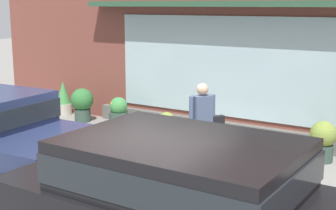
{
  "coord_description": "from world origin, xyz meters",
  "views": [
    {
      "loc": [
        4.61,
        -6.44,
        2.88
      ],
      "look_at": [
        -0.38,
        1.2,
        1.0
      ],
      "focal_mm": 52.26,
      "sensor_mm": 36.0,
      "label": 1
    }
  ],
  "objects_px": {
    "fire_hydrant": "(249,153)",
    "potted_plant_window_right": "(167,123)",
    "potted_plant_near_hydrant": "(63,99)",
    "potted_plant_window_left": "(82,103)",
    "potted_plant_window_center": "(119,112)",
    "potted_plant_corner_tall": "(323,140)",
    "pedestrian_with_handbag": "(203,120)",
    "parked_car_black": "(193,203)"
  },
  "relations": [
    {
      "from": "potted_plant_window_right",
      "to": "pedestrian_with_handbag",
      "type": "bearing_deg",
      "value": -41.47
    },
    {
      "from": "potted_plant_window_left",
      "to": "parked_car_black",
      "type": "bearing_deg",
      "value": -38.4
    },
    {
      "from": "parked_car_black",
      "to": "potted_plant_window_right",
      "type": "height_order",
      "value": "parked_car_black"
    },
    {
      "from": "potted_plant_corner_tall",
      "to": "potted_plant_window_left",
      "type": "bearing_deg",
      "value": -179.26
    },
    {
      "from": "pedestrian_with_handbag",
      "to": "potted_plant_window_right",
      "type": "relative_size",
      "value": 3.0
    },
    {
      "from": "fire_hydrant",
      "to": "potted_plant_corner_tall",
      "type": "height_order",
      "value": "fire_hydrant"
    },
    {
      "from": "potted_plant_near_hydrant",
      "to": "potted_plant_window_center",
      "type": "bearing_deg",
      "value": -7.04
    },
    {
      "from": "fire_hydrant",
      "to": "pedestrian_with_handbag",
      "type": "xyz_separation_m",
      "value": [
        -0.86,
        -0.05,
        0.47
      ]
    },
    {
      "from": "pedestrian_with_handbag",
      "to": "fire_hydrant",
      "type": "bearing_deg",
      "value": -54.85
    },
    {
      "from": "fire_hydrant",
      "to": "potted_plant_corner_tall",
      "type": "relative_size",
      "value": 1.09
    },
    {
      "from": "pedestrian_with_handbag",
      "to": "parked_car_black",
      "type": "relative_size",
      "value": 0.36
    },
    {
      "from": "pedestrian_with_handbag",
      "to": "potted_plant_window_left",
      "type": "height_order",
      "value": "pedestrian_with_handbag"
    },
    {
      "from": "potted_plant_window_left",
      "to": "potted_plant_corner_tall",
      "type": "bearing_deg",
      "value": 0.74
    },
    {
      "from": "potted_plant_window_left",
      "to": "potted_plant_window_center",
      "type": "bearing_deg",
      "value": 3.29
    },
    {
      "from": "fire_hydrant",
      "to": "parked_car_black",
      "type": "xyz_separation_m",
      "value": [
        0.79,
        -3.22,
        0.44
      ]
    },
    {
      "from": "potted_plant_corner_tall",
      "to": "potted_plant_near_hydrant",
      "type": "xyz_separation_m",
      "value": [
        -6.91,
        0.24,
        0.0
      ]
    },
    {
      "from": "fire_hydrant",
      "to": "potted_plant_window_center",
      "type": "relative_size",
      "value": 1.17
    },
    {
      "from": "potted_plant_corner_tall",
      "to": "potted_plant_window_right",
      "type": "bearing_deg",
      "value": 179.72
    },
    {
      "from": "fire_hydrant",
      "to": "potted_plant_window_center",
      "type": "distance_m",
      "value": 4.33
    },
    {
      "from": "fire_hydrant",
      "to": "potted_plant_window_right",
      "type": "height_order",
      "value": "fire_hydrant"
    },
    {
      "from": "potted_plant_corner_tall",
      "to": "potted_plant_window_center",
      "type": "xyz_separation_m",
      "value": [
        -4.84,
        -0.01,
        -0.07
      ]
    },
    {
      "from": "fire_hydrant",
      "to": "potted_plant_window_right",
      "type": "xyz_separation_m",
      "value": [
        -2.7,
        1.58,
        -0.17
      ]
    },
    {
      "from": "fire_hydrant",
      "to": "potted_plant_window_left",
      "type": "distance_m",
      "value": 5.36
    },
    {
      "from": "fire_hydrant",
      "to": "parked_car_black",
      "type": "relative_size",
      "value": 0.19
    },
    {
      "from": "fire_hydrant",
      "to": "pedestrian_with_handbag",
      "type": "distance_m",
      "value": 0.98
    },
    {
      "from": "pedestrian_with_handbag",
      "to": "potted_plant_window_right",
      "type": "height_order",
      "value": "pedestrian_with_handbag"
    },
    {
      "from": "potted_plant_corner_tall",
      "to": "potted_plant_window_right",
      "type": "xyz_separation_m",
      "value": [
        -3.49,
        0.02,
        -0.16
      ]
    },
    {
      "from": "potted_plant_window_center",
      "to": "potted_plant_corner_tall",
      "type": "bearing_deg",
      "value": 0.15
    },
    {
      "from": "parked_car_black",
      "to": "potted_plant_corner_tall",
      "type": "height_order",
      "value": "parked_car_black"
    },
    {
      "from": "pedestrian_with_handbag",
      "to": "potted_plant_corner_tall",
      "type": "relative_size",
      "value": 2.01
    },
    {
      "from": "parked_car_black",
      "to": "potted_plant_window_right",
      "type": "relative_size",
      "value": 8.41
    },
    {
      "from": "parked_car_black",
      "to": "potted_plant_window_center",
      "type": "distance_m",
      "value": 6.81
    },
    {
      "from": "parked_car_black",
      "to": "potted_plant_window_center",
      "type": "height_order",
      "value": "parked_car_black"
    },
    {
      "from": "potted_plant_window_left",
      "to": "potted_plant_near_hydrant",
      "type": "bearing_deg",
      "value": 161.74
    },
    {
      "from": "parked_car_black",
      "to": "potted_plant_corner_tall",
      "type": "distance_m",
      "value": 4.8
    },
    {
      "from": "potted_plant_window_center",
      "to": "pedestrian_with_handbag",
      "type": "bearing_deg",
      "value": -26.56
    },
    {
      "from": "potted_plant_near_hydrant",
      "to": "potted_plant_window_left",
      "type": "bearing_deg",
      "value": -18.26
    },
    {
      "from": "potted_plant_near_hydrant",
      "to": "potted_plant_window_left",
      "type": "height_order",
      "value": "potted_plant_near_hydrant"
    },
    {
      "from": "potted_plant_window_center",
      "to": "potted_plant_window_right",
      "type": "relative_size",
      "value": 1.39
    },
    {
      "from": "potted_plant_near_hydrant",
      "to": "potted_plant_corner_tall",
      "type": "bearing_deg",
      "value": -2.01
    },
    {
      "from": "potted_plant_near_hydrant",
      "to": "potted_plant_window_center",
      "type": "height_order",
      "value": "potted_plant_near_hydrant"
    },
    {
      "from": "potted_plant_window_left",
      "to": "potted_plant_window_right",
      "type": "bearing_deg",
      "value": 2.19
    }
  ]
}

